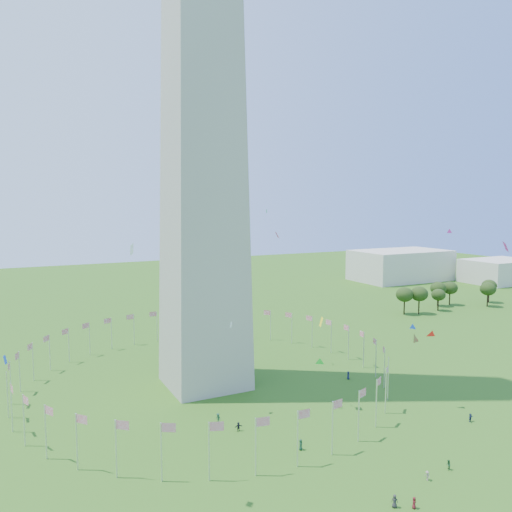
# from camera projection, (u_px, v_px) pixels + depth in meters

# --- Properties ---
(ground) EXTENTS (600.00, 600.00, 0.00)m
(ground) POSITION_uv_depth(u_px,v_px,m) (335.00, 501.00, 68.54)
(ground) COLOR #275413
(ground) RESTS_ON ground
(flag_ring) EXTENTS (80.24, 80.24, 9.00)m
(flag_ring) POSITION_uv_depth(u_px,v_px,m) (205.00, 365.00, 112.53)
(flag_ring) COLOR silver
(flag_ring) RESTS_ON ground
(gov_building_east_a) EXTENTS (50.00, 30.00, 16.00)m
(gov_building_east_a) POSITION_uv_depth(u_px,v_px,m) (400.00, 265.00, 267.98)
(gov_building_east_a) COLOR beige
(gov_building_east_a) RESTS_ON ground
(gov_building_east_b) EXTENTS (35.00, 25.00, 12.00)m
(gov_building_east_b) POSITION_uv_depth(u_px,v_px,m) (500.00, 271.00, 259.35)
(gov_building_east_b) COLOR beige
(gov_building_east_b) RESTS_ON ground
(crowd) EXTENTS (98.76, 64.47, 2.02)m
(crowd) POSITION_uv_depth(u_px,v_px,m) (352.00, 472.00, 74.21)
(crowd) COLOR #1C2443
(crowd) RESTS_ON ground
(kites_aloft) EXTENTS (105.27, 80.00, 31.05)m
(kites_aloft) POSITION_uv_depth(u_px,v_px,m) (325.00, 321.00, 95.59)
(kites_aloft) COLOR green
(kites_aloft) RESTS_ON ground
(tree_line_east) EXTENTS (53.33, 15.59, 10.04)m
(tree_line_east) POSITION_uv_depth(u_px,v_px,m) (446.00, 296.00, 194.46)
(tree_line_east) COLOR #2B4517
(tree_line_east) RESTS_ON ground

